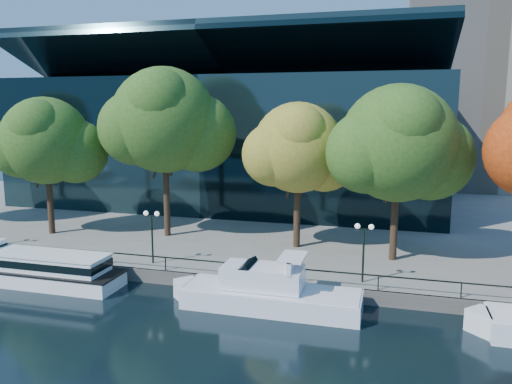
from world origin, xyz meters
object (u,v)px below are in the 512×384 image
(tree_2, at_px, (166,122))
(lamp_2, at_px, (364,239))
(cruiser_near, at_px, (264,291))
(tree_1, at_px, (47,143))
(tree_4, at_px, (400,146))
(tree_3, at_px, (300,150))
(tour_boat, at_px, (29,267))
(lamp_1, at_px, (152,225))

(tree_2, height_order, lamp_2, tree_2)
(tree_2, relative_size, lamp_2, 3.78)
(lamp_2, bearing_deg, cruiser_near, -147.19)
(tree_1, height_order, tree_2, tree_2)
(tree_4, bearing_deg, tree_3, 168.69)
(tree_1, relative_size, lamp_2, 3.13)
(tree_1, xyz_separation_m, lamp_2, (28.80, -5.79, -5.51))
(tour_boat, xyz_separation_m, tree_1, (-5.20, 9.54, 8.29))
(tour_boat, bearing_deg, lamp_2, 9.02)
(cruiser_near, height_order, tree_1, tree_1)
(tree_2, distance_m, lamp_1, 11.06)
(lamp_2, bearing_deg, lamp_1, 180.00)
(lamp_2, bearing_deg, tree_4, 69.83)
(tour_boat, bearing_deg, tree_1, 118.58)
(cruiser_near, bearing_deg, tree_3, 89.39)
(tour_boat, bearing_deg, lamp_1, 25.00)
(tree_1, bearing_deg, tour_boat, -61.42)
(cruiser_near, height_order, tree_2, tree_2)
(tree_3, height_order, tree_4, tree_4)
(tree_3, bearing_deg, tree_4, -11.31)
(tree_1, distance_m, lamp_1, 15.46)
(tour_boat, xyz_separation_m, tree_2, (5.67, 11.65, 10.14))
(tree_1, bearing_deg, cruiser_near, -22.75)
(tree_3, distance_m, lamp_1, 13.31)
(tree_2, bearing_deg, tree_4, -6.09)
(tour_boat, relative_size, tree_4, 1.11)
(tree_2, bearing_deg, tree_3, -2.63)
(tour_boat, relative_size, tree_3, 1.23)
(lamp_1, xyz_separation_m, lamp_2, (15.57, 0.00, 0.00))
(tour_boat, height_order, cruiser_near, cruiser_near)
(tree_2, bearing_deg, lamp_1, -73.30)
(tree_2, relative_size, tree_4, 1.13)
(tree_1, relative_size, tree_4, 0.94)
(tree_1, distance_m, tree_4, 30.92)
(tree_3, relative_size, lamp_2, 3.01)
(tree_4, height_order, lamp_1, tree_4)
(tree_1, height_order, lamp_1, tree_1)
(tree_4, distance_m, lamp_1, 19.50)
(tour_boat, distance_m, lamp_2, 24.07)
(tree_4, xyz_separation_m, lamp_2, (-2.12, -5.77, -5.84))
(tour_boat, height_order, lamp_2, lamp_2)
(cruiser_near, xyz_separation_m, tree_3, (0.12, 11.16, 8.11))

